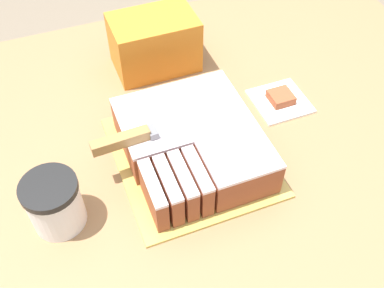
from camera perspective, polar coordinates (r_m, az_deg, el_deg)
countertop at (r=1.31m, az=1.02°, el=-13.83°), size 1.40×1.10×0.89m
cake_board at (r=0.92m, az=0.00°, el=-1.76°), size 0.30×0.33×0.01m
cake at (r=0.89m, az=0.12°, el=0.26°), size 0.25×0.29×0.08m
knife at (r=0.84m, az=-6.65°, el=1.08°), size 0.30×0.04×0.02m
coffee_cup at (r=0.83m, az=-17.06°, el=-7.22°), size 0.10×0.10×0.11m
paper_napkin at (r=1.06m, az=11.12°, el=5.35°), size 0.12×0.12×0.01m
brownie at (r=1.05m, az=11.22°, el=5.85°), size 0.05×0.05×0.02m
storage_box at (r=1.10m, az=-5.04°, el=12.63°), size 0.20×0.13×0.13m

